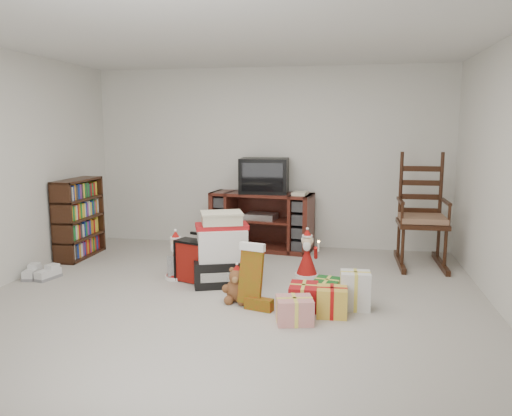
{
  "coord_description": "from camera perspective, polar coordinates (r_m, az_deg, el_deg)",
  "views": [
    {
      "loc": [
        1.11,
        -4.45,
        1.68
      ],
      "look_at": [
        0.16,
        0.6,
        0.85
      ],
      "focal_mm": 35.0,
      "sensor_mm": 36.0,
      "label": 1
    }
  ],
  "objects": [
    {
      "name": "teddy_bear",
      "position": [
        4.91,
        -2.15,
        -8.99
      ],
      "size": [
        0.23,
        0.2,
        0.34
      ],
      "color": "brown",
      "rests_on": "floor"
    },
    {
      "name": "mrs_claus_figurine",
      "position": [
        5.68,
        -9.11,
        -5.89
      ],
      "size": [
        0.27,
        0.25,
        0.55
      ],
      "color": "#9C1310",
      "rests_on": "floor"
    },
    {
      "name": "crt_television",
      "position": [
        6.8,
        0.94,
        3.72
      ],
      "size": [
        0.66,
        0.49,
        0.47
      ],
      "rotation": [
        0.0,
        0.0,
        0.04
      ],
      "color": "black",
      "rests_on": "tv_stand"
    },
    {
      "name": "gift_cluster",
      "position": [
        4.72,
        7.6,
        -9.96
      ],
      "size": [
        0.8,
        0.91,
        0.27
      ],
      "color": "#A71317",
      "rests_on": "floor"
    },
    {
      "name": "bookshelf",
      "position": [
        6.89,
        -19.58,
        -1.26
      ],
      "size": [
        0.28,
        0.84,
        1.02
      ],
      "color": "#351A0E",
      "rests_on": "floor"
    },
    {
      "name": "santa_figurine",
      "position": [
        5.7,
        5.84,
        -5.74
      ],
      "size": [
        0.27,
        0.26,
        0.56
      ],
      "color": "#9C1310",
      "rests_on": "floor"
    },
    {
      "name": "red_suitcase",
      "position": [
        5.53,
        -7.19,
        -6.02
      ],
      "size": [
        0.4,
        0.3,
        0.54
      ],
      "rotation": [
        0.0,
        0.0,
        -0.36
      ],
      "color": "maroon",
      "rests_on": "floor"
    },
    {
      "name": "room",
      "position": [
        4.61,
        -3.38,
        3.82
      ],
      "size": [
        5.01,
        5.01,
        2.51
      ],
      "color": "#A6A299",
      "rests_on": "ground"
    },
    {
      "name": "gift_pile",
      "position": [
        5.41,
        -3.91,
        -5.19
      ],
      "size": [
        0.73,
        0.63,
        0.77
      ],
      "rotation": [
        0.0,
        0.0,
        0.35
      ],
      "color": "black",
      "rests_on": "floor"
    },
    {
      "name": "stocking",
      "position": [
        4.72,
        -0.58,
        -7.66
      ],
      "size": [
        0.31,
        0.2,
        0.62
      ],
      "primitive_type": null,
      "rotation": [
        0.0,
        0.0,
        -0.27
      ],
      "color": "#0D750F",
      "rests_on": "floor"
    },
    {
      "name": "rocking_chair",
      "position": [
        6.48,
        18.35,
        -1.85
      ],
      "size": [
        0.59,
        0.96,
        1.43
      ],
      "rotation": [
        0.0,
        0.0,
        0.01
      ],
      "color": "#351A0E",
      "rests_on": "floor"
    },
    {
      "name": "tv_stand",
      "position": [
        6.9,
        0.65,
        -1.51
      ],
      "size": [
        1.44,
        0.68,
        0.79
      ],
      "rotation": [
        0.0,
        0.0,
        -0.14
      ],
      "color": "#4E1C16",
      "rests_on": "floor"
    },
    {
      "name": "sneaker_pair",
      "position": [
        6.14,
        -23.44,
        -6.92
      ],
      "size": [
        0.39,
        0.32,
        0.11
      ],
      "rotation": [
        0.0,
        0.0,
        0.03
      ],
      "color": "silver",
      "rests_on": "floor"
    }
  ]
}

